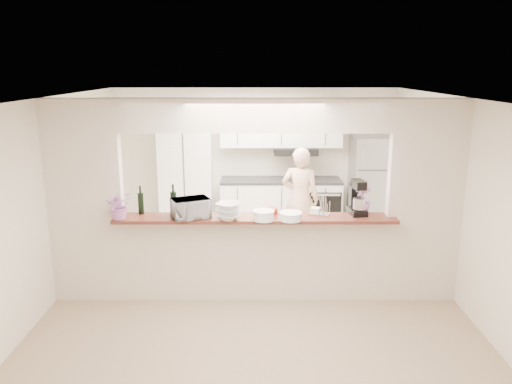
{
  "coord_description": "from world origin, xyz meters",
  "views": [
    {
      "loc": [
        0.0,
        -5.82,
        2.84
      ],
      "look_at": [
        0.01,
        0.3,
        1.31
      ],
      "focal_mm": 35.0,
      "sensor_mm": 36.0,
      "label": 1
    }
  ],
  "objects_px": {
    "toaster_oven": "(191,208)",
    "stand_mixer": "(357,199)",
    "person": "(300,199)",
    "refrigerator": "(372,185)"
  },
  "relations": [
    {
      "from": "refrigerator",
      "to": "toaster_oven",
      "type": "xyz_separation_m",
      "value": [
        -2.82,
        -2.75,
        0.36
      ]
    },
    {
      "from": "refrigerator",
      "to": "stand_mixer",
      "type": "bearing_deg",
      "value": -107.24
    },
    {
      "from": "stand_mixer",
      "to": "person",
      "type": "distance_m",
      "value": 1.87
    },
    {
      "from": "toaster_oven",
      "to": "stand_mixer",
      "type": "height_order",
      "value": "stand_mixer"
    },
    {
      "from": "refrigerator",
      "to": "toaster_oven",
      "type": "distance_m",
      "value": 3.96
    },
    {
      "from": "toaster_oven",
      "to": "person",
      "type": "xyz_separation_m",
      "value": [
        1.48,
        1.9,
        -0.39
      ]
    },
    {
      "from": "stand_mixer",
      "to": "person",
      "type": "height_order",
      "value": "person"
    },
    {
      "from": "refrigerator",
      "to": "toaster_oven",
      "type": "height_order",
      "value": "refrigerator"
    },
    {
      "from": "toaster_oven",
      "to": "stand_mixer",
      "type": "bearing_deg",
      "value": -19.8
    },
    {
      "from": "toaster_oven",
      "to": "stand_mixer",
      "type": "distance_m",
      "value": 2.03
    }
  ]
}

